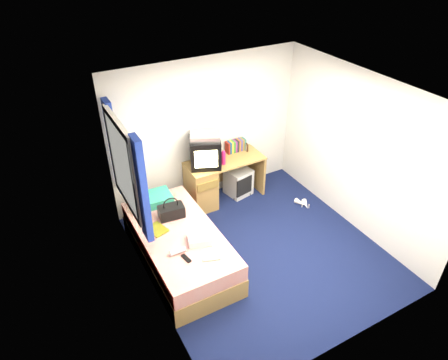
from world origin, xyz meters
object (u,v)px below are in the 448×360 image
water_bottle (178,251)px  desk (210,182)px  vcr (205,136)px  handbag (171,211)px  picture_frame (246,147)px  bed (180,247)px  towel (200,238)px  remote_control (186,258)px  pillow (152,200)px  aerosol_can (217,155)px  colour_swatch_fan (211,259)px  storage_cube (238,182)px  crt_tv (205,152)px  pink_water_bottle (223,158)px  white_heels (303,204)px  magazine (157,229)px

water_bottle → desk: bearing=50.5°
vcr → handbag: bearing=-116.6°
desk → handbag: size_ratio=3.48×
picture_frame → water_bottle: picture_frame is taller
bed → handbag: size_ratio=5.35×
towel → remote_control: (-0.29, -0.21, -0.04)m
bed → pillow: 0.85m
pillow → handbag: handbag is taller
aerosol_can → desk: bearing=-162.6°
colour_swatch_fan → remote_control: (-0.27, 0.16, 0.00)m
storage_cube → aerosol_can: size_ratio=2.98×
aerosol_can → remote_control: 2.10m
pillow → remote_control: 1.29m
bed → crt_tv: 1.59m
towel → remote_control: size_ratio=1.87×
pink_water_bottle → aerosol_can: pink_water_bottle is taller
picture_frame → aerosol_can: aerosol_can is taller
desk → water_bottle: desk is taller
desk → aerosol_can: (0.18, 0.06, 0.42)m
colour_swatch_fan → towel: bearing=86.9°
towel → crt_tv: bearing=60.4°
handbag → bed: bearing=-91.6°
pillow → crt_tv: bearing=15.2°
aerosol_can → water_bottle: 2.02m
picture_frame → colour_swatch_fan: 2.44m
bed → water_bottle: size_ratio=10.00×
vcr → white_heels: 2.04m
vcr → remote_control: bearing=-99.2°
bed → white_heels: bed is taller
pillow → white_heels: pillow is taller
crt_tv → colour_swatch_fan: bearing=-92.1°
pillow → white_heels: (2.41, -0.58, -0.56)m
aerosol_can → bed: bearing=-136.8°
crt_tv → aerosol_can: bearing=35.4°
colour_swatch_fan → remote_control: remote_control is taller
aerosol_can → pillow: bearing=-165.3°
water_bottle → colour_swatch_fan: 0.44m
storage_cube → crt_tv: (-0.61, 0.01, 0.75)m
towel → water_bottle: 0.34m
water_bottle → remote_control: 0.15m
desk → pink_water_bottle: pink_water_bottle is taller
towel → white_heels: bearing=13.0°
pink_water_bottle → water_bottle: bearing=-136.3°
vcr → magazine: (-1.18, -0.88, -0.72)m
handbag → magazine: size_ratio=1.34×
magazine → aerosol_can: bearing=33.3°
storage_cube → desk: bearing=167.9°
desk → handbag: bearing=-143.5°
water_bottle → remote_control: bearing=-70.8°
colour_swatch_fan → white_heels: 2.39m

